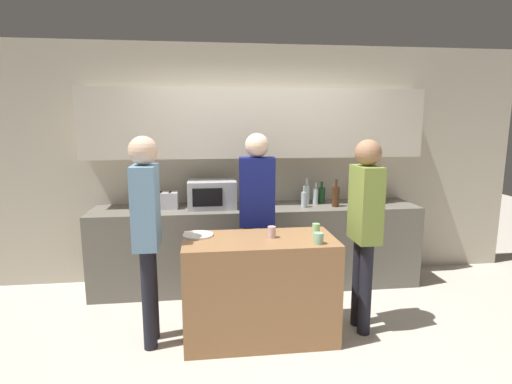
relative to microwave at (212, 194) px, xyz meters
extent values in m
plane|color=beige|center=(0.50, -1.41, -1.06)|extent=(14.00, 14.00, 0.00)
cube|color=beige|center=(0.50, 0.33, 0.29)|extent=(6.40, 0.08, 2.70)
cube|color=beige|center=(0.50, 0.13, 0.76)|extent=(3.74, 0.32, 0.75)
cube|color=#6B665B|center=(0.50, -0.02, -0.61)|extent=(3.60, 0.62, 0.91)
cube|color=#996B42|center=(0.38, -1.13, -0.62)|extent=(1.27, 0.61, 0.88)
cube|color=#B7BABC|center=(0.00, 0.00, 0.00)|extent=(0.52, 0.38, 0.30)
cube|color=black|center=(-0.05, -0.19, 0.00)|extent=(0.31, 0.01, 0.19)
cube|color=silver|center=(-0.50, 0.00, -0.06)|extent=(0.26, 0.16, 0.18)
cube|color=black|center=(-0.55, 0.00, 0.03)|extent=(0.02, 0.11, 0.01)
cube|color=black|center=(-0.45, 0.00, 0.03)|extent=(0.02, 0.11, 0.01)
cylinder|color=brown|center=(1.93, 0.00, -0.10)|extent=(0.14, 0.14, 0.10)
cylinder|color=#38662D|center=(1.93, 0.00, 0.04)|extent=(0.01, 0.01, 0.18)
sphere|color=#B25199|center=(1.93, 0.00, 0.18)|extent=(0.13, 0.13, 0.13)
cylinder|color=silver|center=(1.00, -0.11, -0.07)|extent=(0.06, 0.06, 0.17)
cylinder|color=silver|center=(1.00, -0.11, 0.05)|extent=(0.02, 0.02, 0.07)
cylinder|color=silver|center=(1.07, 0.06, -0.04)|extent=(0.08, 0.08, 0.21)
cylinder|color=silver|center=(1.07, 0.06, 0.10)|extent=(0.03, 0.03, 0.08)
cylinder|color=silver|center=(1.17, 0.03, -0.06)|extent=(0.06, 0.06, 0.18)
cylinder|color=silver|center=(1.17, 0.03, 0.06)|extent=(0.02, 0.02, 0.07)
cylinder|color=#194723|center=(1.26, 0.09, -0.06)|extent=(0.08, 0.08, 0.18)
cylinder|color=#194723|center=(1.26, 0.09, 0.07)|extent=(0.03, 0.03, 0.07)
cylinder|color=#472814|center=(1.36, -0.12, -0.04)|extent=(0.08, 0.08, 0.22)
cylinder|color=#472814|center=(1.36, -0.12, 0.11)|extent=(0.03, 0.03, 0.09)
cylinder|color=white|center=(-0.14, -0.99, -0.17)|extent=(0.26, 0.26, 0.01)
cylinder|color=#93D387|center=(0.88, -1.07, -0.13)|extent=(0.07, 0.07, 0.10)
cylinder|color=beige|center=(0.48, -1.12, -0.13)|extent=(0.07, 0.07, 0.10)
cylinder|color=#8EBE9A|center=(0.82, -1.33, -0.14)|extent=(0.08, 0.08, 0.09)
cylinder|color=black|center=(1.29, -1.20, -0.65)|extent=(0.11, 0.11, 0.82)
cylinder|color=black|center=(1.29, -1.04, -0.65)|extent=(0.11, 0.11, 0.82)
cube|color=olive|center=(1.29, -1.12, 0.09)|extent=(0.19, 0.34, 0.65)
sphere|color=#9E7051|center=(1.29, -1.12, 0.52)|extent=(0.22, 0.22, 0.22)
cylinder|color=black|center=(0.50, -0.57, -0.64)|extent=(0.11, 0.11, 0.84)
cylinder|color=black|center=(0.35, -0.56, -0.64)|extent=(0.11, 0.11, 0.84)
cube|color=navy|center=(0.42, -0.56, 0.11)|extent=(0.35, 0.22, 0.67)
sphere|color=beige|center=(0.42, -0.56, 0.56)|extent=(0.23, 0.23, 0.23)
cylinder|color=black|center=(-0.54, -1.05, -0.64)|extent=(0.11, 0.11, 0.84)
cylinder|color=black|center=(-0.54, -1.21, -0.64)|extent=(0.11, 0.11, 0.84)
cube|color=#6E98B9|center=(-0.54, -1.13, 0.11)|extent=(0.19, 0.34, 0.67)
sphere|color=beige|center=(-0.54, -1.13, 0.56)|extent=(0.23, 0.23, 0.23)
camera|label=1|loc=(-0.05, -4.32, 0.78)|focal=28.00mm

